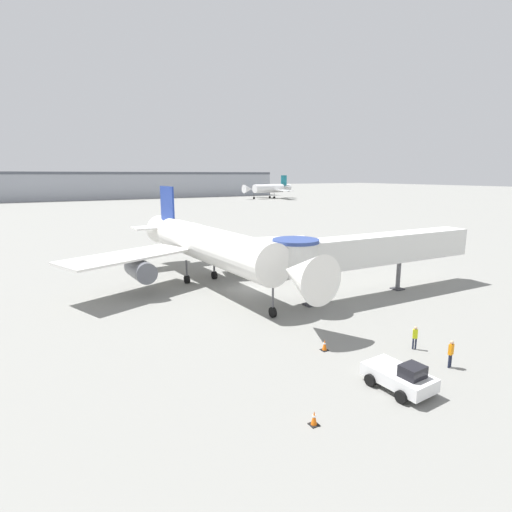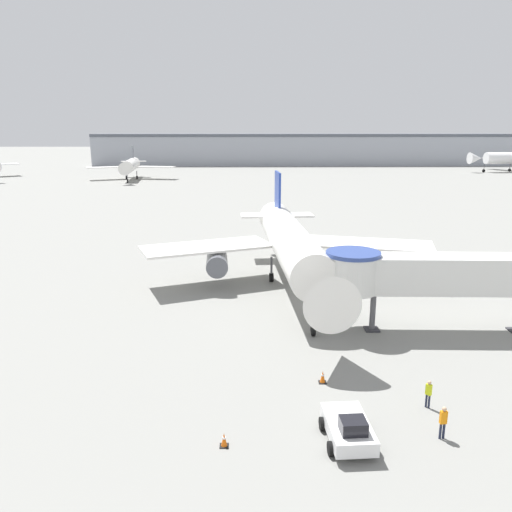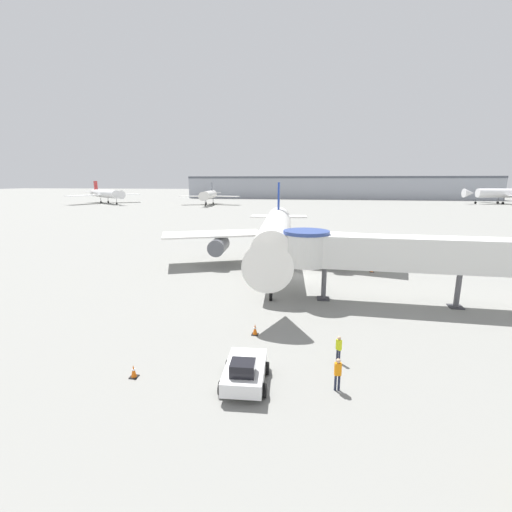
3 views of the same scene
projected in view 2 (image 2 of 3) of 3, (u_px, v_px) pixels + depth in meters
The scene contains 12 objects.
ground_plane at pixel (327, 298), 46.03m from camera, with size 800.00×800.00×0.00m, color gray.
main_airplane at pixel (291, 244), 48.08m from camera, with size 30.01×32.54×10.35m.
jet_bridge at pixel (461, 274), 37.55m from camera, with size 23.48×4.10×6.28m.
pushback_tug_white at pixel (349, 429), 24.73m from camera, with size 2.58×3.90×1.75m.
traffic_cone_near_nose at pixel (323, 377), 30.68m from camera, with size 0.48×0.48×0.79m.
traffic_cone_apron_front at pixel (224, 440), 24.52m from camera, with size 0.44×0.44×0.73m.
traffic_cone_starboard_wing at pixel (407, 284), 49.03m from camera, with size 0.50×0.50×0.82m.
ground_crew_marshaller at pixel (443, 420), 24.97m from camera, with size 0.37×0.24×1.78m.
ground_crew_wing_walker at pixel (428, 392), 27.78m from camera, with size 0.35×0.36×1.66m.
background_jet_gray_tail at pixel (130, 165), 151.57m from camera, with size 27.13×26.48×9.90m.
background_jet_teal_tail at pixel (510, 158), 178.45m from camera, with size 28.24×32.06×11.41m.
terminal_building at pixel (303, 149), 214.12m from camera, with size 176.39×18.78×13.07m.
Camera 2 is at (-7.05, -43.54, 15.21)m, focal length 35.00 mm.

